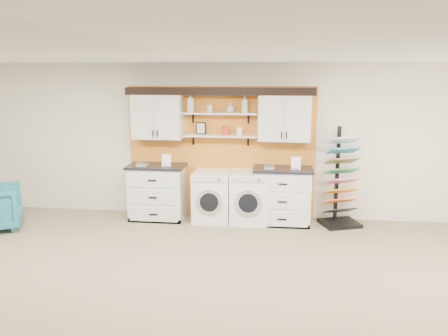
# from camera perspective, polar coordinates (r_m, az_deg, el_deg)

# --- Properties ---
(ceiling) EXTENTS (10.00, 10.00, 0.00)m
(ceiling) POSITION_cam_1_polar(r_m,az_deg,el_deg) (3.99, -7.83, 14.99)
(ceiling) COLOR white
(ceiling) RESTS_ON wall_back
(wall_back) EXTENTS (10.00, 0.00, 10.00)m
(wall_back) POSITION_cam_1_polar(r_m,az_deg,el_deg) (8.01, -0.37, 3.50)
(wall_back) COLOR silver
(wall_back) RESTS_ON floor
(accent_panel) EXTENTS (3.40, 0.07, 2.40)m
(accent_panel) POSITION_cam_1_polar(r_m,az_deg,el_deg) (8.00, -0.40, 2.05)
(accent_panel) COLOR orange
(accent_panel) RESTS_ON wall_back
(upper_cabinet_left) EXTENTS (0.90, 0.35, 0.84)m
(upper_cabinet_left) POSITION_cam_1_polar(r_m,az_deg,el_deg) (7.97, -8.71, 6.80)
(upper_cabinet_left) COLOR silver
(upper_cabinet_left) RESTS_ON wall_back
(upper_cabinet_right) EXTENTS (0.90, 0.35, 0.84)m
(upper_cabinet_right) POSITION_cam_1_polar(r_m,az_deg,el_deg) (7.68, 7.88, 6.64)
(upper_cabinet_right) COLOR silver
(upper_cabinet_right) RESTS_ON wall_back
(shelf_lower) EXTENTS (1.32, 0.28, 0.03)m
(shelf_lower) POSITION_cam_1_polar(r_m,az_deg,el_deg) (7.79, -0.55, 4.23)
(shelf_lower) COLOR silver
(shelf_lower) RESTS_ON wall_back
(shelf_upper) EXTENTS (1.32, 0.28, 0.03)m
(shelf_upper) POSITION_cam_1_polar(r_m,az_deg,el_deg) (7.75, -0.56, 7.16)
(shelf_upper) COLOR silver
(shelf_upper) RESTS_ON wall_back
(crown_molding) EXTENTS (3.30, 0.41, 0.13)m
(crown_molding) POSITION_cam_1_polar(r_m,az_deg,el_deg) (7.74, -0.55, 10.11)
(crown_molding) COLOR black
(crown_molding) RESTS_ON wall_back
(picture_frame) EXTENTS (0.18, 0.02, 0.22)m
(picture_frame) POSITION_cam_1_polar(r_m,az_deg,el_deg) (7.87, -3.05, 5.21)
(picture_frame) COLOR black
(picture_frame) RESTS_ON shelf_lower
(canister_red) EXTENTS (0.11, 0.11, 0.16)m
(canister_red) POSITION_cam_1_polar(r_m,az_deg,el_deg) (7.77, 0.18, 4.91)
(canister_red) COLOR red
(canister_red) RESTS_ON shelf_lower
(canister_cream) EXTENTS (0.10, 0.10, 0.14)m
(canister_cream) POSITION_cam_1_polar(r_m,az_deg,el_deg) (7.74, 2.03, 4.81)
(canister_cream) COLOR silver
(canister_cream) RESTS_ON shelf_lower
(base_cabinet_left) EXTENTS (1.03, 0.66, 1.00)m
(base_cabinet_left) POSITION_cam_1_polar(r_m,az_deg,el_deg) (8.06, -8.68, -3.11)
(base_cabinet_left) COLOR silver
(base_cabinet_left) RESTS_ON floor
(base_cabinet_right) EXTENTS (1.03, 0.66, 1.01)m
(base_cabinet_right) POSITION_cam_1_polar(r_m,az_deg,el_deg) (7.78, 7.61, -3.62)
(base_cabinet_right) COLOR silver
(base_cabinet_right) RESTS_ON floor
(washer) EXTENTS (0.65, 0.71, 0.91)m
(washer) POSITION_cam_1_polar(r_m,az_deg,el_deg) (7.87, -1.58, -3.70)
(washer) COLOR white
(washer) RESTS_ON floor
(dryer) EXTENTS (0.66, 0.71, 0.93)m
(dryer) POSITION_cam_1_polar(r_m,az_deg,el_deg) (7.80, 3.33, -3.79)
(dryer) COLOR white
(dryer) RESTS_ON floor
(sample_rack) EXTENTS (0.77, 0.70, 1.73)m
(sample_rack) POSITION_cam_1_polar(r_m,az_deg,el_deg) (7.89, 14.96, -3.41)
(sample_rack) COLOR black
(sample_rack) RESTS_ON floor
(soap_bottle_a) EXTENTS (0.18, 0.17, 0.34)m
(soap_bottle_a) POSITION_cam_1_polar(r_m,az_deg,el_deg) (7.82, -4.39, 8.54)
(soap_bottle_a) COLOR silver
(soap_bottle_a) RESTS_ON shelf_upper
(soap_bottle_b) EXTENTS (0.10, 0.10, 0.17)m
(soap_bottle_b) POSITION_cam_1_polar(r_m,az_deg,el_deg) (7.76, -1.86, 7.92)
(soap_bottle_b) COLOR silver
(soap_bottle_b) RESTS_ON shelf_upper
(soap_bottle_c) EXTENTS (0.15, 0.15, 0.17)m
(soap_bottle_c) POSITION_cam_1_polar(r_m,az_deg,el_deg) (7.72, 0.81, 7.89)
(soap_bottle_c) COLOR silver
(soap_bottle_c) RESTS_ON shelf_upper
(soap_bottle_d) EXTENTS (0.16, 0.16, 0.31)m
(soap_bottle_d) POSITION_cam_1_polar(r_m,az_deg,el_deg) (7.69, 2.72, 8.37)
(soap_bottle_d) COLOR silver
(soap_bottle_d) RESTS_ON shelf_upper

